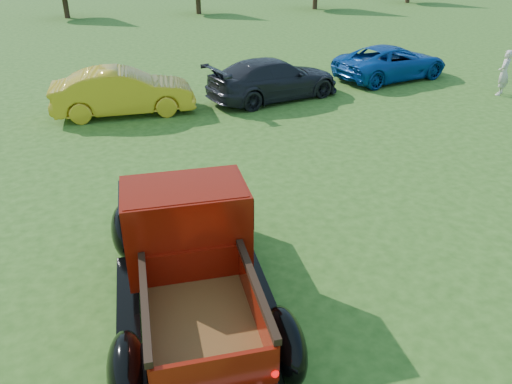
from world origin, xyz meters
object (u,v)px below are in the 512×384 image
Objects in this scene: pickup_truck at (188,244)px; show_car_grey at (274,79)px; show_car_yellow at (123,92)px; show_car_blue at (391,62)px; spectator at (504,73)px.

show_car_grey is (5.11, 9.50, -0.21)m from pickup_truck.
show_car_blue is at bearing -80.39° from show_car_yellow.
spectator is (13.00, 7.24, -0.11)m from pickup_truck.
show_car_yellow is at bearing 84.96° from show_car_blue.
show_car_yellow is at bearing -47.85° from spectator.
show_car_yellow is 0.92× the size of show_car_grey.
pickup_truck is 1.13× the size of show_car_blue.
spectator is at bearing -152.36° from show_car_blue.
show_car_yellow is at bearing 95.76° from pickup_truck.
show_car_grey is 8.20m from spectator.
pickup_truck reaches higher than show_car_yellow.
show_car_yellow is (-0.00, 9.52, -0.18)m from pickup_truck.
pickup_truck is at bearing 139.91° from show_car_grey.
pickup_truck reaches higher than show_car_blue.
show_car_grey is (5.11, -0.03, -0.03)m from show_car_yellow.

